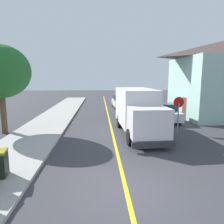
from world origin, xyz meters
TOP-DOWN VIEW (x-y plane):
  - ground_plane at (0.00, 0.00)m, footprint 120.00×120.00m
  - sidewalk_curb at (-5.40, 4.00)m, footprint 3.60×60.00m
  - centre_line_yellow at (0.00, 10.00)m, footprint 0.16×56.00m
  - box_truck at (1.81, 7.59)m, footprint 2.71×7.28m
  - parked_car_near at (1.81, 13.73)m, footprint 1.85×4.42m
  - parked_car_mid at (1.83, 20.75)m, footprint 2.01×4.48m
  - parked_car_far at (2.59, 26.78)m, footprint 1.85×4.42m
  - parked_van_across at (5.20, 11.75)m, footprint 1.91×4.44m
  - stop_sign at (4.83, 7.70)m, footprint 0.80×0.10m
  - street_tree_near at (-7.85, 8.27)m, footprint 4.15×4.15m

SIDE VIEW (x-z plane):
  - ground_plane at x=0.00m, z-range 0.00..0.00m
  - centre_line_yellow at x=0.00m, z-range 0.00..0.01m
  - sidewalk_curb at x=-5.40m, z-range 0.00..0.15m
  - parked_car_near at x=1.81m, z-range -0.04..1.63m
  - parked_car_mid at x=1.83m, z-range -0.04..1.63m
  - parked_car_far at x=2.59m, z-range -0.04..1.63m
  - parked_van_across at x=5.20m, z-range -0.04..1.63m
  - box_truck at x=1.81m, z-range 0.17..3.37m
  - stop_sign at x=4.83m, z-range 0.53..3.18m
  - street_tree_near at x=-7.85m, z-range 1.27..7.58m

